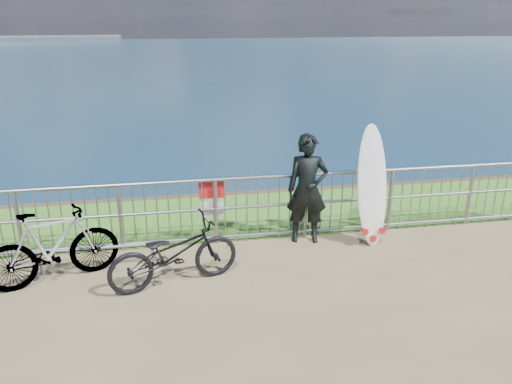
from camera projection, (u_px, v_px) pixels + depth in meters
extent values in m
plane|color=#367620|center=(237.00, 215.00, 9.35)|extent=(120.00, 120.00, 0.00)
cube|color=brown|center=(231.00, 297.00, 11.31)|extent=(120.00, 0.30, 5.00)
plane|color=navy|center=(172.00, 62.00, 91.91)|extent=(260.00, 260.00, 0.00)
cube|color=#565E68|center=(5.00, 39.00, 155.68)|extent=(70.00, 12.00, 1.50)
cylinder|color=gray|center=(246.00, 178.00, 7.96)|extent=(10.00, 0.06, 0.06)
cylinder|color=gray|center=(246.00, 207.00, 8.13)|extent=(10.00, 0.05, 0.05)
cylinder|color=gray|center=(246.00, 235.00, 8.30)|extent=(10.00, 0.05, 0.05)
cylinder|color=gray|center=(19.00, 225.00, 7.57)|extent=(0.06, 0.06, 1.10)
cylinder|color=gray|center=(121.00, 218.00, 7.82)|extent=(0.06, 0.06, 1.10)
cylinder|color=gray|center=(216.00, 212.00, 8.07)|extent=(0.06, 0.06, 1.10)
cylinder|color=gray|center=(305.00, 206.00, 8.31)|extent=(0.06, 0.06, 1.10)
cylinder|color=gray|center=(390.00, 201.00, 8.56)|extent=(0.06, 0.06, 1.10)
cylinder|color=gray|center=(470.00, 195.00, 8.81)|extent=(0.06, 0.06, 1.10)
cube|color=red|center=(212.00, 189.00, 7.99)|extent=(0.42, 0.02, 0.30)
cube|color=white|center=(212.00, 190.00, 7.98)|extent=(0.38, 0.01, 0.08)
cube|color=white|center=(213.00, 209.00, 8.10)|extent=(0.36, 0.02, 0.26)
imported|color=black|center=(307.00, 189.00, 8.05)|extent=(0.73, 0.54, 1.81)
ellipsoid|color=silver|center=(372.00, 186.00, 7.97)|extent=(0.55, 0.50, 1.97)
cone|color=red|center=(363.00, 230.00, 8.08)|extent=(0.12, 0.21, 0.12)
cone|color=red|center=(380.00, 228.00, 8.13)|extent=(0.12, 0.21, 0.12)
cone|color=red|center=(371.00, 236.00, 8.15)|extent=(0.12, 0.21, 0.12)
imported|color=black|center=(174.00, 253.00, 6.84)|extent=(1.93, 1.08, 0.96)
imported|color=black|center=(52.00, 246.00, 6.90)|extent=(1.88, 1.10, 1.09)
cylinder|color=gray|center=(96.00, 248.00, 7.28)|extent=(1.80, 0.05, 0.05)
cylinder|color=gray|center=(41.00, 263.00, 7.21)|extent=(0.04, 0.04, 0.35)
cylinder|color=gray|center=(153.00, 254.00, 7.47)|extent=(0.04, 0.04, 0.35)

